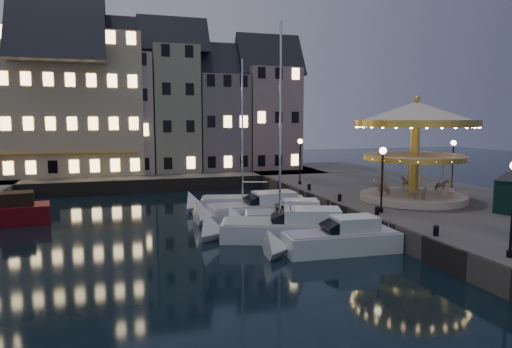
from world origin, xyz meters
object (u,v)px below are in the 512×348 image
object	(u,v)px
bollard_b	(377,210)
carousel	(415,132)
bollard_a	(436,230)
bollard_d	(309,187)
bollard_c	(340,197)
motorboat_f	(245,205)
streetlamp_d	(453,157)
motorboat_b	(334,241)
motorboat_d	(284,219)
streetlamp_b	(382,170)
streetlamp_c	(300,155)
motorboat_e	(257,210)
motorboat_c	(288,229)

from	to	relation	value
bollard_b	carousel	size ratio (longest dim) A/B	0.07
bollard_a	bollard_d	size ratio (longest dim) A/B	1.00
bollard_c	motorboat_f	bearing A→B (deg)	141.51
streetlamp_d	motorboat_b	bearing A→B (deg)	-147.74
bollard_d	motorboat_d	xyz separation A→B (m)	(-5.01, -7.28, -0.96)
streetlamp_d	motorboat_f	xyz separation A→B (m)	(-17.72, 2.13, -3.49)
bollard_a	bollard_c	bearing A→B (deg)	90.00
motorboat_b	streetlamp_b	bearing A→B (deg)	33.35
streetlamp_b	bollard_c	size ratio (longest dim) A/B	7.32
bollard_c	bollard_d	distance (m)	5.50
streetlamp_c	bollard_c	bearing A→B (deg)	-93.81
bollard_b	motorboat_b	world-z (taller)	motorboat_b
motorboat_e	motorboat_f	distance (m)	2.99
streetlamp_b	motorboat_d	distance (m)	7.09
carousel	streetlamp_c	bearing A→B (deg)	114.84
bollard_a	motorboat_e	size ratio (longest dim) A/B	0.06
motorboat_e	streetlamp_b	bearing A→B (deg)	-43.85
bollard_a	bollard_b	world-z (taller)	same
bollard_b	motorboat_d	world-z (taller)	motorboat_d
bollard_b	bollard_d	xyz separation A→B (m)	(0.00, 10.50, 0.00)
bollard_c	bollard_d	world-z (taller)	same
streetlamp_d	motorboat_b	world-z (taller)	streetlamp_d
bollard_b	bollard_c	world-z (taller)	same
bollard_c	bollard_a	bearing A→B (deg)	-90.00
streetlamp_d	bollard_b	size ratio (longest dim) A/B	7.32
bollard_b	carousel	bearing A→B (deg)	35.28
streetlamp_b	motorboat_d	xyz separation A→B (m)	(-5.61, 2.72, -3.38)
bollard_a	bollard_d	xyz separation A→B (m)	(0.00, 16.00, 0.00)
motorboat_c	bollard_c	bearing A→B (deg)	38.18
bollard_d	motorboat_f	distance (m)	5.98
bollard_c	motorboat_c	xyz separation A→B (m)	(-5.77, -4.54, -0.92)
streetlamp_c	streetlamp_d	bearing A→B (deg)	-29.91
bollard_c	motorboat_e	world-z (taller)	motorboat_e
streetlamp_c	carousel	world-z (taller)	carousel
streetlamp_c	motorboat_d	xyz separation A→B (m)	(-5.61, -10.78, -3.38)
bollard_c	carousel	world-z (taller)	carousel
streetlamp_d	motorboat_f	distance (m)	18.18
bollard_d	motorboat_f	world-z (taller)	motorboat_f
streetlamp_d	motorboat_b	xyz separation A→B (m)	(-16.20, -10.23, -3.38)
bollard_c	bollard_b	bearing A→B (deg)	-90.00
streetlamp_d	bollard_c	world-z (taller)	streetlamp_d
motorboat_c	carousel	size ratio (longest dim) A/B	1.50
bollard_d	motorboat_c	xyz separation A→B (m)	(-5.77, -10.04, -0.92)
streetlamp_d	bollard_d	size ratio (longest dim) A/B	7.32
motorboat_b	motorboat_f	world-z (taller)	motorboat_f
streetlamp_c	bollard_d	distance (m)	4.29
streetlamp_c	motorboat_e	xyz separation A→B (m)	(-6.39, -7.36, -3.37)
bollard_c	motorboat_c	world-z (taller)	motorboat_c
bollard_c	motorboat_d	distance (m)	5.40
streetlamp_b	motorboat_b	bearing A→B (deg)	-146.65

